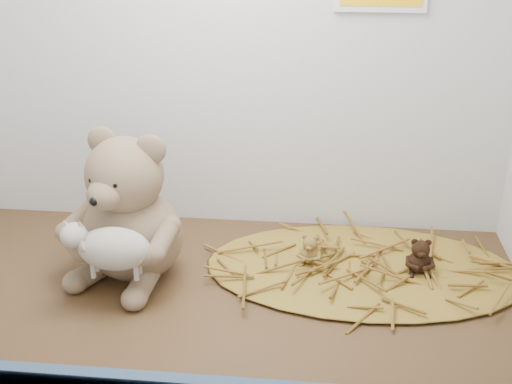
# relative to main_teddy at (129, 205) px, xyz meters

# --- Properties ---
(alcove_shell) EXTENTS (1.20, 0.60, 0.90)m
(alcove_shell) POSITION_rel_main_teddy_xyz_m (0.17, 0.04, 0.30)
(alcove_shell) COLOR #452D17
(alcove_shell) RESTS_ON ground
(straw_bed) EXTENTS (0.64, 0.37, 0.01)m
(straw_bed) POSITION_rel_main_teddy_xyz_m (0.46, 0.05, -0.14)
(straw_bed) COLOR brown
(straw_bed) RESTS_ON shelf_floor
(main_teddy) EXTENTS (0.31, 0.32, 0.30)m
(main_teddy) POSITION_rel_main_teddy_xyz_m (0.00, 0.00, 0.00)
(main_teddy) COLOR #8E6F57
(main_teddy) RESTS_ON shelf_floor
(toy_lamb) EXTENTS (0.17, 0.11, 0.11)m
(toy_lamb) POSITION_rel_main_teddy_xyz_m (0.00, -0.11, -0.03)
(toy_lamb) COLOR #B2ACA0
(toy_lamb) RESTS_ON main_teddy
(mini_teddy_tan) EXTENTS (0.06, 0.06, 0.06)m
(mini_teddy_tan) POSITION_rel_main_teddy_xyz_m (0.35, 0.06, -0.11)
(mini_teddy_tan) COLOR olive
(mini_teddy_tan) RESTS_ON straw_bed
(mini_teddy_brown) EXTENTS (0.06, 0.06, 0.07)m
(mini_teddy_brown) POSITION_rel_main_teddy_xyz_m (0.57, 0.05, -0.10)
(mini_teddy_brown) COLOR black
(mini_teddy_brown) RESTS_ON straw_bed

